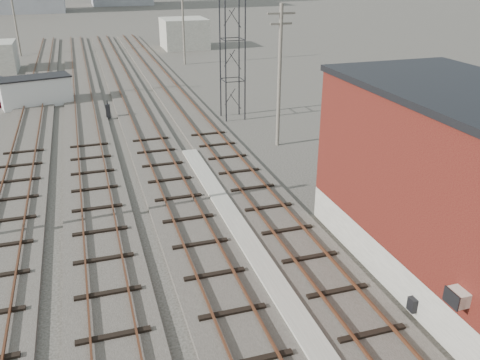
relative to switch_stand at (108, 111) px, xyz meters
name	(u,v)px	position (x,y,z in m)	size (l,w,h in m)	color
ground	(128,64)	(3.80, 22.47, -0.66)	(320.00, 320.00, 0.00)	#282621
track_right	(185,107)	(6.30, 1.47, -0.55)	(3.20, 90.00, 0.39)	#332D28
track_mid_right	(136,111)	(2.30, 1.47, -0.55)	(3.20, 90.00, 0.39)	#332D28
track_mid_left	(85,115)	(-1.70, 1.47, -0.55)	(3.20, 90.00, 0.39)	#332D28
track_left	(32,119)	(-5.70, 1.47, -0.55)	(3.20, 90.00, 0.39)	#332D28
platform_curb	(265,271)	(4.30, -23.53, -0.53)	(0.90, 28.00, 0.26)	gray
brick_building	(463,187)	(11.30, -25.53, 2.97)	(6.54, 12.20, 7.22)	gray
lattice_tower	(232,18)	(9.30, -2.53, 6.84)	(1.60, 1.60, 15.00)	black
utility_pole_left_c	(14,17)	(-8.70, 32.47, 4.14)	(1.80, 0.24, 9.00)	#595147
utility_pole_right_a	(280,73)	(10.30, -9.53, 4.14)	(1.80, 0.24, 9.00)	#595147
utility_pole_right_b	(183,22)	(10.30, 20.47, 4.14)	(1.80, 0.24, 9.00)	#595147
shed_right	(184,33)	(12.80, 32.47, 1.34)	(6.00, 6.00, 4.00)	gray
switch_stand	(108,111)	(0.00, 0.00, 0.00)	(0.36, 0.36, 1.39)	black
site_trailer	(36,91)	(-5.47, 6.12, 0.57)	(6.18, 3.76, 2.42)	silver
car_silver	(9,89)	(-7.97, 9.53, 0.11)	(1.62, 4.65, 1.53)	#A3A7AB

